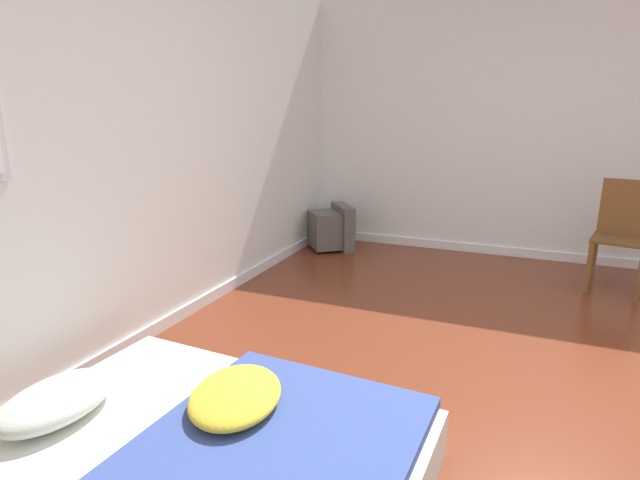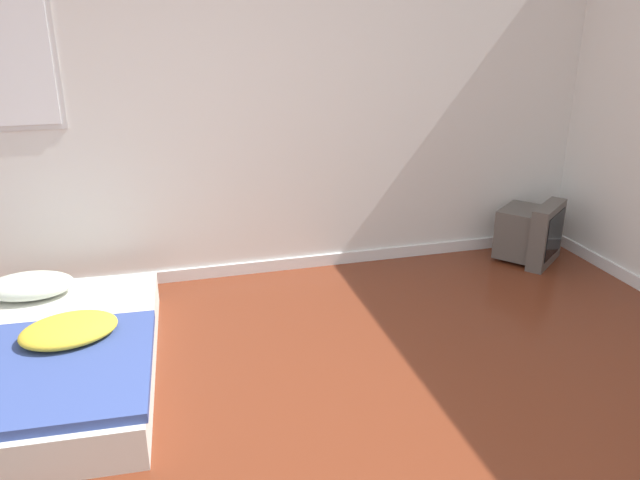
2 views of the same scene
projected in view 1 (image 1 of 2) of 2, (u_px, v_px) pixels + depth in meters
ground_plane at (550, 412)px, 2.50m from camera, size 20.00×20.00×0.00m
wall_back at (137, 140)px, 3.08m from camera, size 8.14×0.08×2.60m
wall_right at (557, 130)px, 4.77m from camera, size 0.08×7.28×2.60m
mattress_bed at (210, 447)px, 2.03m from camera, size 1.20×1.76×0.36m
crt_tv at (332, 228)px, 5.39m from camera, size 0.60×0.59×0.48m
wooden_chair at (622, 228)px, 4.11m from camera, size 0.48×0.48×0.91m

